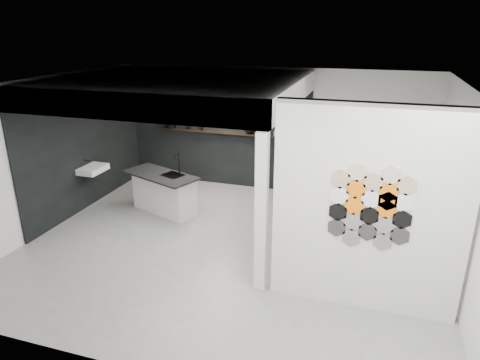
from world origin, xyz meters
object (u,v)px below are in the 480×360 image
(bottle_dark, at_px, (202,127))
(glass_bowl, at_px, (277,134))
(glass_vase, at_px, (277,133))
(stockpot, at_px, (171,124))
(wall_basin, at_px, (93,169))
(utensil_cup, at_px, (189,127))
(kitchen_island, at_px, (164,192))
(partition_panel, at_px, (368,212))
(kettle, at_px, (249,130))

(bottle_dark, bearing_deg, glass_bowl, 0.00)
(glass_vase, bearing_deg, stockpot, 180.00)
(wall_basin, distance_m, utensil_cup, 2.48)
(kitchen_island, relative_size, utensil_cup, 16.37)
(partition_panel, relative_size, stockpot, 11.75)
(partition_panel, relative_size, utensil_cup, 26.52)
(partition_panel, height_order, kettle, partition_panel)
(kettle, bearing_deg, bottle_dark, -164.09)
(kitchen_island, height_order, bottle_dark, bottle_dark)
(partition_panel, bearing_deg, wall_basin, 161.77)
(stockpot, xyz_separation_m, glass_bowl, (2.60, 0.00, -0.05))
(partition_panel, distance_m, utensil_cup, 5.70)
(partition_panel, relative_size, glass_bowl, 22.15)
(partition_panel, height_order, bottle_dark, partition_panel)
(glass_vase, height_order, utensil_cup, glass_vase)
(wall_basin, distance_m, bottle_dark, 2.67)
(partition_panel, relative_size, glass_vase, 21.31)
(kettle, height_order, bottle_dark, kettle)
(wall_basin, height_order, kitchen_island, kitchen_island)
(glass_vase, relative_size, bottle_dark, 0.78)
(utensil_cup, bearing_deg, stockpot, 180.00)
(kitchen_island, distance_m, glass_vase, 2.82)
(kettle, bearing_deg, utensil_cup, -164.09)
(utensil_cup, bearing_deg, kettle, 0.00)
(partition_panel, xyz_separation_m, wall_basin, (-5.46, 1.80, -0.55))
(kitchen_island, height_order, stockpot, stockpot)
(glass_vase, height_order, bottle_dark, bottle_dark)
(partition_panel, distance_m, kettle, 4.72)
(utensil_cup, bearing_deg, glass_vase, 0.00)
(stockpot, relative_size, bottle_dark, 1.42)
(stockpot, bearing_deg, glass_vase, 0.00)
(kettle, bearing_deg, partition_panel, -39.02)
(wall_basin, bearing_deg, stockpot, 69.02)
(bottle_dark, bearing_deg, partition_panel, -44.96)
(wall_basin, bearing_deg, kitchen_island, 8.90)
(kettle, distance_m, glass_vase, 0.64)
(glass_bowl, distance_m, utensil_cup, 2.12)
(wall_basin, distance_m, glass_bowl, 4.00)
(glass_bowl, xyz_separation_m, utensil_cup, (-2.12, 0.00, 0.01))
(stockpot, distance_m, glass_bowl, 2.60)
(bottle_dark, xyz_separation_m, utensil_cup, (-0.32, 0.00, -0.03))
(glass_bowl, xyz_separation_m, bottle_dark, (-1.80, 0.00, 0.04))
(kitchen_island, height_order, glass_vase, glass_vase)
(kettle, bearing_deg, wall_basin, -127.20)
(glass_bowl, bearing_deg, stockpot, 180.00)
(utensil_cup, bearing_deg, partition_panel, -42.66)
(glass_vase, bearing_deg, partition_panel, -61.77)
(kettle, bearing_deg, glass_vase, 15.91)
(bottle_dark, height_order, utensil_cup, bottle_dark)
(bottle_dark, bearing_deg, kettle, 0.00)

